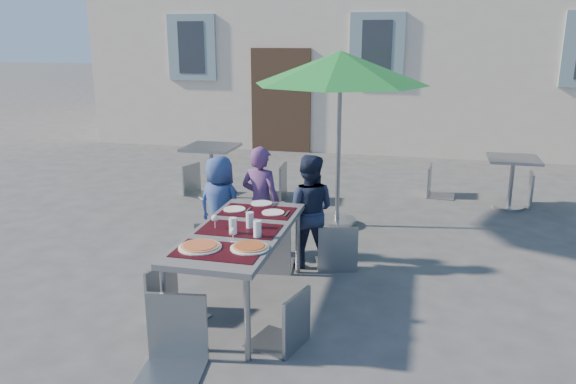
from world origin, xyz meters
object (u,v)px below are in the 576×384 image
(chair_2, at_px, (338,219))
(bg_chair_r_0, at_px, (276,160))
(pizza_near_right, at_px, (250,247))
(cafe_table_1, at_px, (512,174))
(child_1, at_px, (261,203))
(chair_1, at_px, (270,215))
(pizza_near_left, at_px, (200,246))
(bg_chair_r_1, at_px, (526,168))
(bg_chair_l_0, at_px, (195,162))
(chair_3, at_px, (168,262))
(chair_5, at_px, (170,292))
(child_2, at_px, (308,211))
(cafe_table_0, at_px, (211,161))
(patio_umbrella, at_px, (340,70))
(bg_chair_l_1, at_px, (437,163))
(chair_4, at_px, (286,286))
(chair_0, at_px, (213,216))
(child_0, at_px, (220,206))
(dining_table, at_px, (240,235))

(chair_2, relative_size, bg_chair_r_0, 0.89)
(pizza_near_right, xyz_separation_m, cafe_table_1, (2.59, 4.34, -0.25))
(child_1, xyz_separation_m, chair_1, (0.20, -0.35, -0.02))
(pizza_near_left, distance_m, chair_1, 1.41)
(cafe_table_1, bearing_deg, bg_chair_r_0, -172.77)
(pizza_near_right, relative_size, bg_chair_r_1, 0.33)
(bg_chair_l_0, bearing_deg, cafe_table_1, 5.15)
(chair_2, distance_m, chair_3, 1.92)
(chair_5, relative_size, bg_chair_l_0, 1.15)
(child_2, xyz_separation_m, cafe_table_0, (-2.00, 2.29, -0.03))
(patio_umbrella, xyz_separation_m, cafe_table_0, (-2.10, 0.88, -1.44))
(chair_2, distance_m, bg_chair_l_1, 3.38)
(child_1, relative_size, chair_2, 1.34)
(patio_umbrella, height_order, bg_chair_l_0, patio_umbrella)
(chair_5, bearing_deg, pizza_near_right, 58.13)
(cafe_table_0, xyz_separation_m, bg_chair_r_0, (1.01, 0.07, 0.04))
(child_2, bearing_deg, bg_chair_r_0, -71.38)
(pizza_near_left, distance_m, cafe_table_0, 4.18)
(chair_4, xyz_separation_m, bg_chair_r_1, (2.46, 4.68, 0.03))
(pizza_near_left, xyz_separation_m, chair_2, (0.89, 1.60, -0.21))
(pizza_near_left, height_order, chair_2, chair_2)
(chair_0, height_order, chair_2, chair_2)
(chair_3, xyz_separation_m, bg_chair_r_1, (3.57, 4.47, 0.03))
(bg_chair_l_1, bearing_deg, bg_chair_r_1, -8.93)
(chair_0, distance_m, chair_4, 1.96)
(bg_chair_l_0, bearing_deg, cafe_table_0, -13.73)
(bg_chair_l_1, bearing_deg, cafe_table_0, -165.12)
(child_0, relative_size, chair_2, 1.21)
(cafe_table_0, bearing_deg, child_0, -66.40)
(cafe_table_0, distance_m, bg_chair_r_1, 4.69)
(child_2, bearing_deg, bg_chair_l_0, -49.94)
(chair_5, height_order, bg_chair_l_0, chair_5)
(pizza_near_left, bearing_deg, bg_chair_r_1, 55.28)
(dining_table, xyz_separation_m, pizza_near_left, (-0.17, -0.53, 0.07))
(cafe_table_0, distance_m, bg_chair_r_0, 1.01)
(chair_4, distance_m, bg_chair_l_1, 5.03)
(pizza_near_right, relative_size, child_2, 0.26)
(child_0, height_order, cafe_table_0, child_0)
(child_2, bearing_deg, pizza_near_left, 66.82)
(cafe_table_1, bearing_deg, chair_1, -132.60)
(chair_2, height_order, chair_5, chair_5)
(chair_4, bearing_deg, chair_0, 128.03)
(chair_1, distance_m, chair_5, 1.97)
(child_0, relative_size, chair_5, 1.08)
(dining_table, bearing_deg, child_1, 97.61)
(bg_chair_r_0, height_order, bg_chair_l_1, bg_chair_r_0)
(child_1, height_order, bg_chair_r_0, child_1)
(child_0, bearing_deg, cafe_table_0, -52.30)
(chair_5, height_order, patio_umbrella, patio_umbrella)
(bg_chair_r_0, bearing_deg, chair_1, -76.38)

